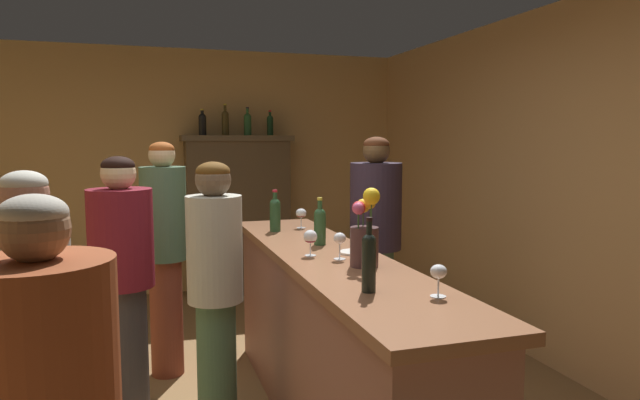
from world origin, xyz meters
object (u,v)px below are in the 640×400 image
display_bottle_center (248,123)px  patron_in_grey (165,248)px  display_cabinet (238,212)px  flower_arrangement (365,234)px  wine_glass_rear (340,240)px  wine_bottle_merlot (275,213)px  bartender (375,242)px  patron_in_navy (122,277)px  wine_glass_front (301,214)px  display_bottle_midright (270,124)px  patron_near_entrance (33,350)px  patron_redhead (215,287)px  display_bottle_midleft (225,122)px  wine_bottle_chardonnay (369,259)px  cheese_plate (354,252)px  wine_glass_mid (439,273)px  wine_glass_spare (310,238)px  display_bottle_left (202,123)px  bar_counter (330,343)px  wine_bottle_rose (320,224)px

display_bottle_center → patron_in_grey: display_bottle_center is taller
display_cabinet → flower_arrangement: (0.08, -3.42, 0.30)m
display_cabinet → wine_glass_rear: display_cabinet is taller
wine_bottle_merlot → bartender: 0.78m
display_cabinet → patron_in_grey: size_ratio=1.04×
patron_in_navy → patron_in_grey: 0.62m
display_bottle_center → wine_glass_front: bearing=-90.2°
display_bottle_midright → display_cabinet: bearing=180.0°
flower_arrangement → wine_glass_front: bearing=88.6°
patron_near_entrance → patron_in_navy: bearing=61.0°
patron_in_navy → patron_near_entrance: size_ratio=1.01×
display_bottle_center → patron_redhead: bearing=-103.8°
display_bottle_midleft → wine_bottle_chardonnay: bearing=-89.5°
display_bottle_midleft → display_bottle_midright: display_bottle_midleft is taller
wine_bottle_merlot → display_bottle_midright: (0.46, 2.21, 0.67)m
wine_bottle_chardonnay → bartender: bearing=65.9°
cheese_plate → display_cabinet: bearing=92.7°
wine_glass_mid → display_bottle_midright: (0.20, 4.02, 0.70)m
wine_glass_spare → cheese_plate: (0.25, -0.00, -0.09)m
display_cabinet → bartender: bearing=-74.2°
display_bottle_midright → patron_in_navy: 3.10m
wine_bottle_merlot → wine_glass_mid: wine_bottle_merlot is taller
wine_glass_spare → display_bottle_left: display_bottle_left is taller
flower_arrangement → wine_glass_rear: bearing=107.7°
wine_glass_mid → bartender: (0.48, 1.77, -0.20)m
cheese_plate → patron_near_entrance: patron_near_entrance is taller
display_bottle_left → wine_bottle_chardonnay: bearing=-85.9°
display_cabinet → wine_glass_spare: 3.10m
bar_counter → display_cabinet: size_ratio=1.66×
display_bottle_midleft → patron_in_navy: display_bottle_midleft is taller
wine_glass_rear → patron_in_navy: (-1.12, 0.67, -0.28)m
patron_in_navy → wine_bottle_chardonnay: bearing=-6.0°
wine_bottle_chardonnay → patron_in_navy: (-1.02, 1.32, -0.31)m
display_bottle_center → patron_redhead: 3.21m
wine_glass_front → patron_redhead: size_ratio=0.09×
display_bottle_center → patron_in_navy: size_ratio=0.19×
cheese_plate → display_bottle_left: size_ratio=0.60×
display_cabinet → wine_glass_spare: size_ratio=11.78×
wine_bottle_chardonnay → cheese_plate: (0.23, 0.78, -0.13)m
patron_in_navy → patron_near_entrance: patron_in_navy is taller
patron_in_navy → wine_bottle_merlot: bearing=64.9°
display_bottle_center → patron_near_entrance: display_bottle_center is taller
wine_bottle_rose → display_bottle_center: bearing=88.5°
wine_glass_mid → patron_in_grey: (-1.00, 2.04, -0.21)m
wine_glass_rear → display_bottle_center: 3.30m
patron_near_entrance → display_bottle_left: bearing=59.5°
display_bottle_midleft → display_bottle_midright: size_ratio=1.22×
cheese_plate → patron_in_grey: size_ratio=0.10×
wine_glass_rear → patron_redhead: (-0.63, 0.25, -0.27)m
flower_arrangement → patron_near_entrance: bearing=-169.5°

